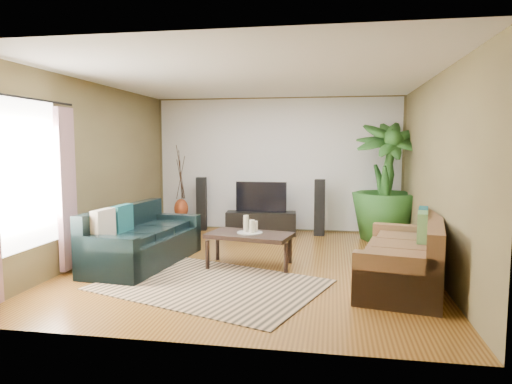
% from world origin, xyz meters
% --- Properties ---
extents(floor, '(5.50, 5.50, 0.00)m').
position_xyz_m(floor, '(0.00, 0.00, 0.00)').
color(floor, '#8D5E24').
rests_on(floor, ground).
extents(ceiling, '(5.50, 5.50, 0.00)m').
position_xyz_m(ceiling, '(0.00, 0.00, 2.70)').
color(ceiling, white).
rests_on(ceiling, ground).
extents(wall_back, '(5.00, 0.00, 5.00)m').
position_xyz_m(wall_back, '(0.00, 2.75, 1.35)').
color(wall_back, brown).
rests_on(wall_back, ground).
extents(wall_front, '(5.00, 0.00, 5.00)m').
position_xyz_m(wall_front, '(0.00, -2.75, 1.35)').
color(wall_front, brown).
rests_on(wall_front, ground).
extents(wall_left, '(0.00, 5.50, 5.50)m').
position_xyz_m(wall_left, '(-2.50, 0.00, 1.35)').
color(wall_left, brown).
rests_on(wall_left, ground).
extents(wall_right, '(0.00, 5.50, 5.50)m').
position_xyz_m(wall_right, '(2.50, 0.00, 1.35)').
color(wall_right, brown).
rests_on(wall_right, ground).
extents(backwall_panel, '(4.90, 0.00, 4.90)m').
position_xyz_m(backwall_panel, '(0.00, 2.74, 1.35)').
color(backwall_panel, white).
rests_on(backwall_panel, ground).
extents(window_pane, '(0.00, 1.80, 1.80)m').
position_xyz_m(window_pane, '(-2.48, -1.60, 1.40)').
color(window_pane, white).
rests_on(window_pane, ground).
extents(curtain_far, '(0.08, 0.35, 2.20)m').
position_xyz_m(curtain_far, '(-2.43, -0.85, 1.15)').
color(curtain_far, gray).
rests_on(curtain_far, ground).
extents(curtain_rod, '(0.03, 1.90, 0.03)m').
position_xyz_m(curtain_rod, '(-2.43, -1.60, 2.30)').
color(curtain_rod, black).
rests_on(curtain_rod, ground).
extents(sofa_left, '(1.13, 2.18, 0.85)m').
position_xyz_m(sofa_left, '(-1.59, -0.25, 0.42)').
color(sofa_left, black).
rests_on(sofa_left, floor).
extents(sofa_right, '(1.31, 2.20, 0.85)m').
position_xyz_m(sofa_right, '(2.01, -0.65, 0.42)').
color(sofa_right, brown).
rests_on(sofa_right, floor).
extents(area_rug, '(3.12, 2.65, 0.01)m').
position_xyz_m(area_rug, '(-0.35, -1.09, 0.01)').
color(area_rug, tan).
rests_on(area_rug, floor).
extents(coffee_table, '(1.30, 0.88, 0.49)m').
position_xyz_m(coffee_table, '(-0.04, -0.13, 0.24)').
color(coffee_table, black).
rests_on(coffee_table, floor).
extents(candle_tray, '(0.37, 0.37, 0.02)m').
position_xyz_m(candle_tray, '(-0.04, -0.13, 0.49)').
color(candle_tray, '#9B9C96').
rests_on(candle_tray, coffee_table).
extents(candle_tall, '(0.08, 0.08, 0.24)m').
position_xyz_m(candle_tall, '(-0.10, -0.10, 0.62)').
color(candle_tall, beige).
rests_on(candle_tall, candle_tray).
extents(candle_mid, '(0.08, 0.08, 0.18)m').
position_xyz_m(candle_mid, '(0.00, -0.17, 0.59)').
color(candle_mid, '#F3EDCD').
rests_on(candle_mid, candle_tray).
extents(candle_short, '(0.08, 0.08, 0.15)m').
position_xyz_m(candle_short, '(0.03, -0.07, 0.58)').
color(candle_short, beige).
rests_on(candle_short, candle_tray).
extents(tv_stand, '(1.38, 0.53, 0.45)m').
position_xyz_m(tv_stand, '(-0.24, 2.19, 0.23)').
color(tv_stand, black).
rests_on(tv_stand, floor).
extents(television, '(0.99, 0.05, 0.59)m').
position_xyz_m(television, '(-0.24, 2.21, 0.74)').
color(television, black).
rests_on(television, tv_stand).
extents(speaker_left, '(0.23, 0.24, 1.09)m').
position_xyz_m(speaker_left, '(-1.53, 2.50, 0.54)').
color(speaker_left, black).
rests_on(speaker_left, floor).
extents(speaker_right, '(0.20, 0.22, 1.09)m').
position_xyz_m(speaker_right, '(0.89, 2.34, 0.54)').
color(speaker_right, black).
rests_on(speaker_right, floor).
extents(potted_plant, '(1.32, 1.32, 2.17)m').
position_xyz_m(potted_plant, '(2.09, 2.12, 1.09)').
color(potted_plant, '#204F1A').
rests_on(potted_plant, floor).
extents(plant_pot, '(0.40, 0.40, 0.31)m').
position_xyz_m(plant_pot, '(2.09, 2.12, 0.16)').
color(plant_pot, black).
rests_on(plant_pot, floor).
extents(pedestal, '(0.40, 0.40, 0.31)m').
position_xyz_m(pedestal, '(-1.91, 2.35, 0.16)').
color(pedestal, gray).
rests_on(pedestal, floor).
extents(vase, '(0.28, 0.28, 0.40)m').
position_xyz_m(vase, '(-1.91, 2.35, 0.45)').
color(vase, maroon).
rests_on(vase, pedestal).
extents(side_table, '(0.63, 0.63, 0.53)m').
position_xyz_m(side_table, '(-2.25, 0.70, 0.27)').
color(side_table, brown).
rests_on(side_table, floor).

